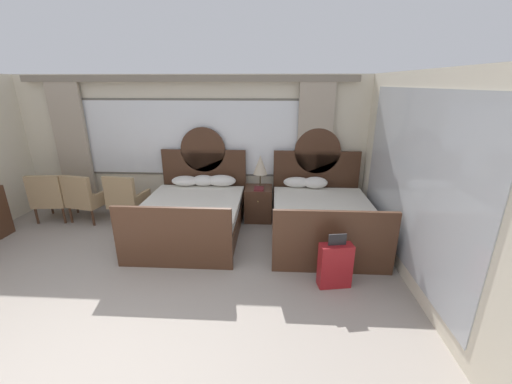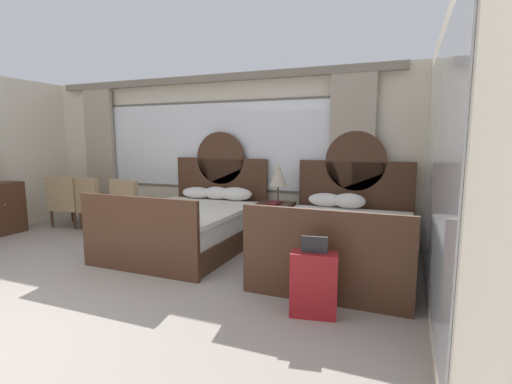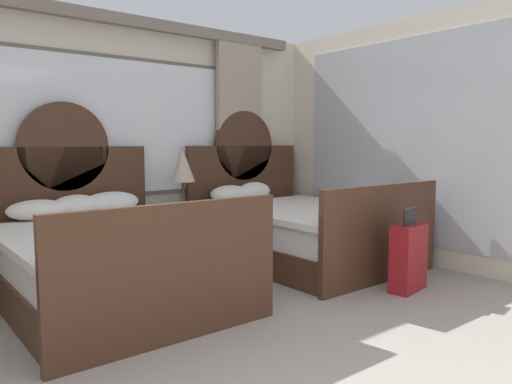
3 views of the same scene
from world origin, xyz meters
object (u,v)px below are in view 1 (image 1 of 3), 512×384
bed_near_mirror (321,217)px  suitcase_on_floor (335,265)px  bed_near_window (194,213)px  armchair_by_window_left (126,198)px  armchair_by_window_right (52,197)px  nightstand_between_beds (259,204)px  table_lamp_on_nightstand (260,165)px  armchair_by_window_centre (85,197)px  book_on_nightstand (259,189)px

bed_near_mirror → suitcase_on_floor: bed_near_mirror is taller
bed_near_window → armchair_by_window_left: 1.42m
armchair_by_window_right → suitcase_on_floor: armchair_by_window_right is taller
armchair_by_window_right → nightstand_between_beds: bearing=3.9°
table_lamp_on_nightstand → armchair_by_window_centre: (-3.32, -0.32, -0.60)m
book_on_nightstand → armchair_by_window_left: (-2.50, -0.17, -0.18)m
table_lamp_on_nightstand → suitcase_on_floor: table_lamp_on_nightstand is taller
bed_near_mirror → armchair_by_window_right: bed_near_mirror is taller
book_on_nightstand → armchair_by_window_right: 3.97m
table_lamp_on_nightstand → armchair_by_window_centre: bearing=-174.6°
bed_near_window → nightstand_between_beds: (1.12, 0.64, -0.04)m
bed_near_mirror → armchair_by_window_left: bed_near_mirror is taller
bed_near_mirror → armchair_by_window_left: (-3.60, 0.39, 0.13)m
table_lamp_on_nightstand → book_on_nightstand: 0.44m
nightstand_between_beds → table_lamp_on_nightstand: size_ratio=1.05×
table_lamp_on_nightstand → nightstand_between_beds: bearing=-121.0°
bed_near_mirror → armchair_by_window_centre: (-4.40, 0.39, 0.13)m
nightstand_between_beds → book_on_nightstand: 0.36m
bed_near_window → armchair_by_window_centre: bearing=170.3°
table_lamp_on_nightstand → suitcase_on_floor: (1.07, -2.14, -0.78)m
nightstand_between_beds → armchair_by_window_left: bearing=-173.8°
table_lamp_on_nightstand → book_on_nightstand: table_lamp_on_nightstand is taller
nightstand_between_beds → suitcase_on_floor: size_ratio=0.87×
armchair_by_window_centre → table_lamp_on_nightstand: bearing=5.4°
armchair_by_window_left → suitcase_on_floor: bearing=-27.0°
armchair_by_window_centre → book_on_nightstand: bearing=2.9°
bed_near_window → bed_near_mirror: (2.23, -0.02, -0.01)m
table_lamp_on_nightstand → book_on_nightstand: size_ratio=2.38×
suitcase_on_floor → armchair_by_window_centre: bearing=157.4°
table_lamp_on_nightstand → suitcase_on_floor: 2.52m
armchair_by_window_centre → bed_near_mirror: bearing=-5.0°
bed_near_mirror → book_on_nightstand: size_ratio=8.59×
bed_near_mirror → nightstand_between_beds: bed_near_mirror is taller
bed_near_window → armchair_by_window_left: (-1.37, 0.37, 0.12)m
bed_near_mirror → nightstand_between_beds: 1.29m
nightstand_between_beds → table_lamp_on_nightstand: 0.76m
armchair_by_window_centre → nightstand_between_beds: bearing=4.7°
bed_near_mirror → table_lamp_on_nightstand: bed_near_mirror is taller
bed_near_window → nightstand_between_beds: bearing=29.8°
armchair_by_window_right → suitcase_on_floor: 5.38m
table_lamp_on_nightstand → armchair_by_window_centre: size_ratio=0.65×
armchair_by_window_centre → suitcase_on_floor: size_ratio=1.26×
bed_near_mirror → armchair_by_window_right: size_ratio=2.36×
book_on_nightstand → armchair_by_window_left: armchair_by_window_left is taller
nightstand_between_beds → armchair_by_window_left: (-2.49, -0.27, 0.16)m
armchair_by_window_left → table_lamp_on_nightstand: bearing=7.2°
bed_near_mirror → armchair_by_window_centre: bed_near_mirror is taller
armchair_by_window_left → armchair_by_window_right: 1.47m
nightstand_between_beds → book_on_nightstand: (0.01, -0.10, 0.34)m
book_on_nightstand → armchair_by_window_right: bearing=-177.6°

